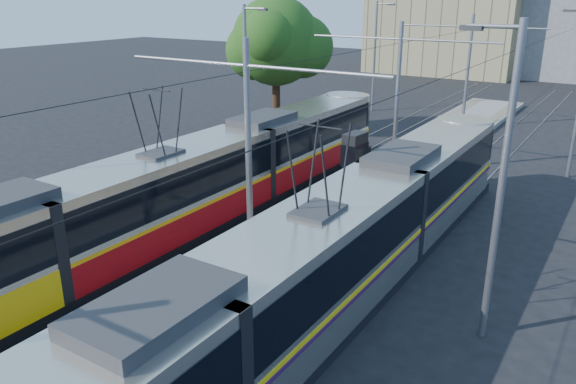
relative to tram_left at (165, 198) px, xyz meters
The scene contains 11 objects.
platform 9.97m from the tram_left, 68.55° to the left, with size 4.00×50.00×0.30m, color gray.
tactile_strip_left 9.51m from the tram_left, 76.79° to the left, with size 0.70×50.00×0.01m, color gray.
tactile_strip_right 10.56m from the tram_left, 61.14° to the left, with size 0.70×50.00×0.01m, color gray.
rails 9.99m from the tram_left, 68.55° to the left, with size 8.71×70.00×0.03m.
tram_left is the anchor object (origin of this frame).
tram_right 7.43m from the tram_left, 14.12° to the right, with size 2.43×27.97×5.50m.
catenary 7.80m from the tram_left, 60.32° to the left, with size 9.20×70.00×7.00m.
street_lamps 13.87m from the tram_left, 74.70° to the left, with size 15.18×38.22×8.00m.
shelter 8.72m from the tram_left, 66.61° to the left, with size 0.80×1.21×2.57m.
tree 17.01m from the tram_left, 108.43° to the left, with size 5.80×5.37×8.43m.
building_left 52.77m from the tram_left, 96.99° to the left, with size 16.32×12.24×12.96m.
Camera 1 is at (10.01, -5.42, 8.49)m, focal length 35.00 mm.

